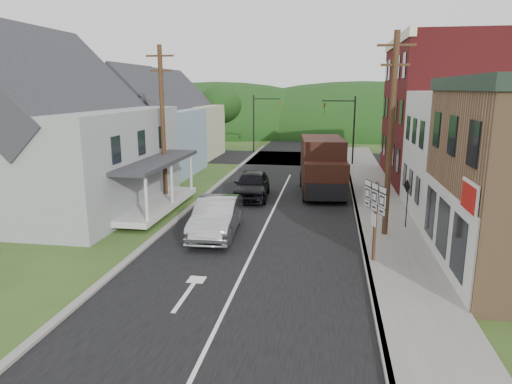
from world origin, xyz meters
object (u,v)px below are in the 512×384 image
at_px(dark_sedan, 252,185).
at_px(warning_sign, 407,197).
at_px(route_sign_cluster, 375,210).
at_px(silver_sedan, 217,217).
at_px(delivery_van, 323,166).

relative_size(dark_sedan, warning_sign, 2.14).
relative_size(route_sign_cluster, warning_sign, 1.33).
height_order(silver_sedan, route_sign_cluster, route_sign_cluster).
relative_size(silver_sedan, delivery_van, 0.79).
bearing_deg(warning_sign, route_sign_cluster, -132.02).
height_order(dark_sedan, route_sign_cluster, route_sign_cluster).
bearing_deg(dark_sedan, warning_sign, -36.29).
bearing_deg(silver_sedan, warning_sign, 10.45).
distance_m(delivery_van, route_sign_cluster, 12.00).
bearing_deg(dark_sedan, silver_sedan, -97.25).
bearing_deg(warning_sign, dark_sedan, 128.25).
bearing_deg(delivery_van, dark_sedan, -161.61).
bearing_deg(warning_sign, delivery_van, 100.23).
xyz_separation_m(route_sign_cluster, warning_sign, (1.92, 4.69, -0.51)).
bearing_deg(route_sign_cluster, dark_sedan, 102.61).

